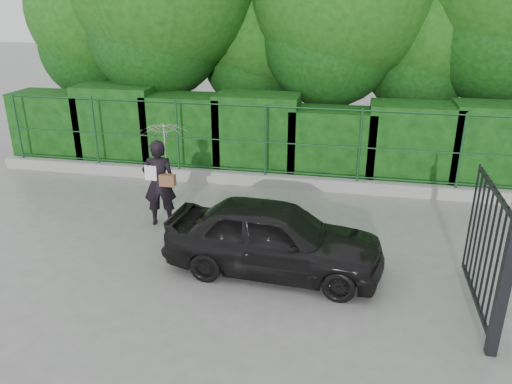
# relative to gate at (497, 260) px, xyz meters

# --- Properties ---
(ground) EXTENTS (80.00, 80.00, 0.00)m
(ground) POSITION_rel_gate_xyz_m (-4.60, 0.72, -1.19)
(ground) COLOR gray
(kerb) EXTENTS (14.00, 0.25, 0.30)m
(kerb) POSITION_rel_gate_xyz_m (-4.60, 5.22, -1.04)
(kerb) COLOR #9E9E99
(kerb) RESTS_ON ground
(fence) EXTENTS (14.13, 0.06, 1.80)m
(fence) POSITION_rel_gate_xyz_m (-4.38, 5.22, 0.01)
(fence) COLOR #154421
(fence) RESTS_ON kerb
(hedge) EXTENTS (14.20, 1.20, 2.24)m
(hedge) POSITION_rel_gate_xyz_m (-4.61, 6.22, -0.15)
(hedge) COLOR black
(hedge) RESTS_ON ground
(gate) EXTENTS (0.22, 2.33, 2.36)m
(gate) POSITION_rel_gate_xyz_m (0.00, 0.00, 0.00)
(gate) COLOR black
(gate) RESTS_ON ground
(woman) EXTENTS (1.00, 0.96, 2.18)m
(woman) POSITION_rel_gate_xyz_m (-5.85, 2.59, 0.22)
(woman) COLOR black
(woman) RESTS_ON ground
(car) EXTENTS (3.88, 1.78, 1.29)m
(car) POSITION_rel_gate_xyz_m (-3.28, 1.13, -0.54)
(car) COLOR black
(car) RESTS_ON ground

